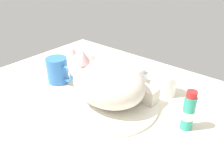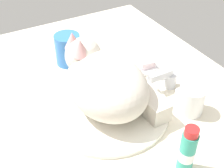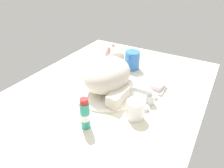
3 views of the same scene
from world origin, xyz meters
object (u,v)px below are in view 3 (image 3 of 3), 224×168
at_px(faucet, 148,98).
at_px(rinse_cup, 135,109).
at_px(coffee_mug, 132,60).
at_px(toothpaste_bottle, 85,114).
at_px(cat, 109,73).
at_px(soap_bar, 158,86).

bearing_deg(faucet, rinse_cup, -4.99).
distance_m(faucet, coffee_mug, 0.32).
bearing_deg(faucet, toothpaste_bottle, -29.77).
bearing_deg(rinse_cup, toothpaste_bottle, -44.05).
bearing_deg(faucet, coffee_mug, -142.67).
relative_size(cat, soap_bar, 4.01).
height_order(cat, soap_bar, cat).
bearing_deg(coffee_mug, toothpaste_bottle, 6.08).
height_order(coffee_mug, toothpaste_bottle, toothpaste_bottle).
relative_size(faucet, coffee_mug, 1.00).
bearing_deg(toothpaste_bottle, rinse_cup, 135.95).
bearing_deg(soap_bar, faucet, -0.62).
bearing_deg(cat, soap_bar, 119.03).
relative_size(coffee_mug, toothpaste_bottle, 1.01).
relative_size(faucet, soap_bar, 1.86).
bearing_deg(coffee_mug, cat, -0.28).
distance_m(cat, soap_bar, 0.23).
distance_m(coffee_mug, rinse_cup, 0.41).
bearing_deg(faucet, soap_bar, 179.38).
xyz_separation_m(rinse_cup, toothpaste_bottle, (0.13, -0.13, 0.02)).
height_order(faucet, coffee_mug, coffee_mug).
bearing_deg(soap_bar, cat, -60.97).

